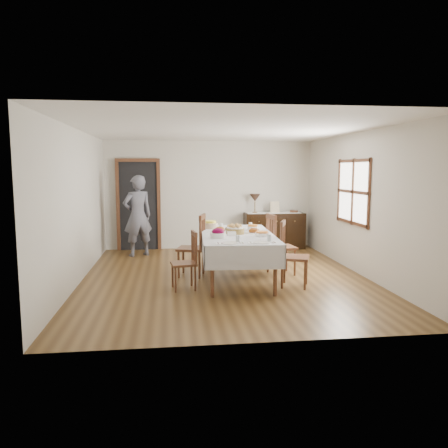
{
  "coord_description": "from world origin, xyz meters",
  "views": [
    {
      "loc": [
        -0.95,
        -7.58,
        1.92
      ],
      "look_at": [
        0.0,
        0.1,
        0.95
      ],
      "focal_mm": 35.0,
      "sensor_mm": 36.0,
      "label": 1
    }
  ],
  "objects": [
    {
      "name": "room_shell",
      "position": [
        -0.15,
        0.42,
        1.64
      ],
      "size": [
        5.02,
        6.02,
        2.65
      ],
      "color": "white",
      "rests_on": "ground"
    },
    {
      "name": "glass_far_b",
      "position": [
        0.55,
        0.5,
        0.87
      ],
      "size": [
        0.06,
        0.06,
        0.1
      ],
      "color": "silver",
      "rests_on": "dining_table"
    },
    {
      "name": "dining_table",
      "position": [
        0.19,
        -0.22,
        0.72
      ],
      "size": [
        1.33,
        2.44,
        0.82
      ],
      "rotation": [
        0.0,
        0.0,
        -0.05
      ],
      "color": "silver",
      "rests_on": "ground"
    },
    {
      "name": "carrot_bowl",
      "position": [
        0.55,
        0.22,
        0.86
      ],
      "size": [
        0.2,
        0.2,
        0.1
      ],
      "color": "white",
      "rests_on": "dining_table"
    },
    {
      "name": "casserole_dish",
      "position": [
        0.56,
        -0.53,
        0.85
      ],
      "size": [
        0.24,
        0.24,
        0.08
      ],
      "color": "white",
      "rests_on": "dining_table"
    },
    {
      "name": "chair_left_near",
      "position": [
        -0.7,
        -0.68,
        0.47
      ],
      "size": [
        0.44,
        0.44,
        0.94
      ],
      "rotation": [
        0.0,
        0.0,
        -1.43
      ],
      "color": "#56311E",
      "rests_on": "ground"
    },
    {
      "name": "chair_right_near",
      "position": [
        1.01,
        -0.73,
        0.55
      ],
      "size": [
        0.58,
        0.58,
        1.09
      ],
      "rotation": [
        0.0,
        0.0,
        1.2
      ],
      "color": "#56311E",
      "rests_on": "ground"
    },
    {
      "name": "chair_right_far",
      "position": [
        1.01,
        0.12,
        0.56
      ],
      "size": [
        0.52,
        0.52,
        1.11
      ],
      "rotation": [
        0.0,
        0.0,
        1.71
      ],
      "color": "#56311E",
      "rests_on": "ground"
    },
    {
      "name": "deco_bowl",
      "position": [
        2.04,
        2.72,
        0.9
      ],
      "size": [
        0.2,
        0.2,
        0.06
      ],
      "color": "#56311E",
      "rests_on": "sideboard"
    },
    {
      "name": "egg_basket",
      "position": [
        0.16,
        0.19,
        0.85
      ],
      "size": [
        0.25,
        0.25,
        0.11
      ],
      "color": "black",
      "rests_on": "dining_table"
    },
    {
      "name": "ham_platter_a",
      "position": [
        -0.08,
        0.06,
        0.85
      ],
      "size": [
        0.33,
        0.33,
        0.11
      ],
      "color": "white",
      "rests_on": "dining_table"
    },
    {
      "name": "table_lamp",
      "position": [
        1.08,
        2.75,
        1.23
      ],
      "size": [
        0.26,
        0.26,
        0.46
      ],
      "color": "brown",
      "rests_on": "sideboard"
    },
    {
      "name": "runner",
      "position": [
        1.53,
        2.71,
        0.87
      ],
      "size": [
        1.3,
        0.35,
        0.01
      ],
      "color": "white",
      "rests_on": "sideboard"
    },
    {
      "name": "ground",
      "position": [
        0.0,
        0.0,
        0.0
      ],
      "size": [
        6.0,
        6.0,
        0.0
      ],
      "primitive_type": "plane",
      "color": "brown"
    },
    {
      "name": "sideboard",
      "position": [
        1.56,
        2.72,
        0.44
      ],
      "size": [
        1.45,
        0.53,
        0.87
      ],
      "color": "black",
      "rests_on": "ground"
    },
    {
      "name": "chair_left_far",
      "position": [
        -0.53,
        0.17,
        0.57
      ],
      "size": [
        0.57,
        0.57,
        1.12
      ],
      "rotation": [
        0.0,
        0.0,
        -1.83
      ],
      "color": "#56311E",
      "rests_on": "ground"
    },
    {
      "name": "setting_left",
      "position": [
        -0.03,
        -1.13,
        0.84
      ],
      "size": [
        0.43,
        0.31,
        0.1
      ],
      "color": "white",
      "rests_on": "dining_table"
    },
    {
      "name": "picture_frame",
      "position": [
        1.56,
        2.71,
        1.01
      ],
      "size": [
        0.22,
        0.08,
        0.28
      ],
      "color": "beige",
      "rests_on": "sideboard"
    },
    {
      "name": "setting_right",
      "position": [
        0.46,
        -1.14,
        0.84
      ],
      "size": [
        0.43,
        0.31,
        0.1
      ],
      "color": "white",
      "rests_on": "dining_table"
    },
    {
      "name": "beet_bowl",
      "position": [
        -0.19,
        -0.63,
        0.88
      ],
      "size": [
        0.26,
        0.26,
        0.16
      ],
      "color": "white",
      "rests_on": "dining_table"
    },
    {
      "name": "glass_far_a",
      "position": [
        0.0,
        0.55,
        0.86
      ],
      "size": [
        0.07,
        0.07,
        0.09
      ],
      "color": "silver",
      "rests_on": "dining_table"
    },
    {
      "name": "butter_dish",
      "position": [
        0.06,
        -0.42,
        0.85
      ],
      "size": [
        0.14,
        0.1,
        0.07
      ],
      "color": "white",
      "rests_on": "dining_table"
    },
    {
      "name": "ham_platter_b",
      "position": [
        0.49,
        -0.19,
        0.85
      ],
      "size": [
        0.33,
        0.33,
        0.11
      ],
      "color": "white",
      "rests_on": "dining_table"
    },
    {
      "name": "person",
      "position": [
        -1.67,
        2.18,
        0.96
      ],
      "size": [
        0.7,
        0.59,
        1.92
      ],
      "primitive_type": "imported",
      "rotation": [
        0.0,
        0.0,
        3.56
      ],
      "color": "#565662",
      "rests_on": "ground"
    },
    {
      "name": "bread_basket",
      "position": [
        0.15,
        -0.23,
        0.89
      ],
      "size": [
        0.32,
        0.32,
        0.17
      ],
      "color": "olive",
      "rests_on": "dining_table"
    },
    {
      "name": "pineapple_bowl",
      "position": [
        -0.2,
        0.52,
        0.88
      ],
      "size": [
        0.26,
        0.26,
        0.15
      ],
      "color": "#CDB28F",
      "rests_on": "dining_table"
    }
  ]
}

